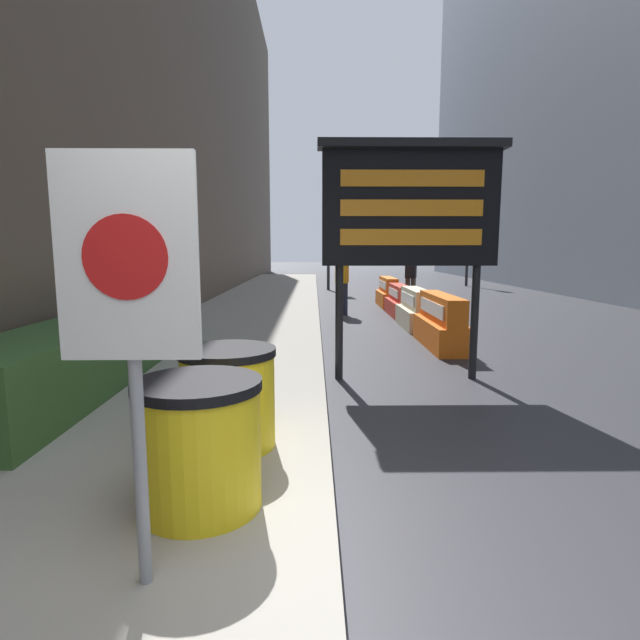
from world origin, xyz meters
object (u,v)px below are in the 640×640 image
object	(u,v)px
barrel_drum_foreground	(199,444)
traffic_cone_near	(424,309)
jersey_barrier_orange_far	(441,324)
pedestrian_passerby	(411,271)
pedestrian_worker	(342,276)
barrel_drum_middle	(228,397)
message_board	(410,207)
jersey_barrier_cream	(416,311)
jersey_barrier_red_striped	(400,302)
warning_sign	(129,293)
traffic_light_near_curb	(329,213)
jersey_barrier_orange_near	(388,294)
traffic_light_far_side	(469,222)

from	to	relation	value
barrel_drum_foreground	traffic_cone_near	world-z (taller)	barrel_drum_foreground
jersey_barrier_orange_far	pedestrian_passerby	xyz separation A→B (m)	(0.58, 5.75, 0.64)
pedestrian_passerby	pedestrian_worker	bearing A→B (deg)	147.29
pedestrian_passerby	jersey_barrier_orange_far	bearing A→B (deg)	-167.73
barrel_drum_foreground	barrel_drum_middle	xyz separation A→B (m)	(0.01, 0.93, 0.00)
message_board	jersey_barrier_cream	xyz separation A→B (m)	(0.99, 4.24, -1.82)
jersey_barrier_cream	jersey_barrier_red_striped	size ratio (longest dim) A/B	0.98
barrel_drum_middle	traffic_cone_near	size ratio (longest dim) A/B	1.24
warning_sign	traffic_cone_near	world-z (taller)	warning_sign
jersey_barrier_red_striped	traffic_light_near_curb	size ratio (longest dim) A/B	0.41
warning_sign	jersey_barrier_orange_near	xyz separation A→B (m)	(2.96, 12.39, -1.12)
barrel_drum_middle	jersey_barrier_orange_near	size ratio (longest dim) A/B	0.46
traffic_light_far_side	jersey_barrier_cream	bearing A→B (deg)	-111.80
barrel_drum_middle	pedestrian_passerby	distance (m)	10.97
traffic_light_far_side	message_board	bearing A→B (deg)	-109.58
traffic_light_near_curb	pedestrian_passerby	size ratio (longest dim) A/B	2.42
message_board	jersey_barrier_orange_near	xyz separation A→B (m)	(0.99, 8.22, -1.81)
barrel_drum_foreground	pedestrian_worker	bearing A→B (deg)	81.81
traffic_cone_near	jersey_barrier_red_striped	bearing A→B (deg)	104.13
traffic_light_far_side	pedestrian_worker	distance (m)	11.73
jersey_barrier_red_striped	traffic_cone_near	xyz separation A→B (m)	(0.33, -1.32, -0.03)
jersey_barrier_cream	pedestrian_passerby	world-z (taller)	pedestrian_passerby
jersey_barrier_orange_near	jersey_barrier_orange_far	bearing A→B (deg)	-90.00
jersey_barrier_orange_far	pedestrian_worker	bearing A→B (deg)	109.81
message_board	jersey_barrier_orange_near	bearing A→B (deg)	83.16
barrel_drum_foreground	jersey_barrier_orange_far	bearing A→B (deg)	62.92
jersey_barrier_orange_far	jersey_barrier_cream	bearing A→B (deg)	90.00
traffic_light_far_side	pedestrian_passerby	bearing A→B (deg)	-116.90
barrel_drum_middle	warning_sign	xyz separation A→B (m)	(-0.12, -1.63, 0.96)
warning_sign	jersey_barrier_orange_far	bearing A→B (deg)	64.78
barrel_drum_middle	traffic_light_far_side	size ratio (longest dim) A/B	0.20
warning_sign	jersey_barrier_orange_near	distance (m)	12.78
barrel_drum_foreground	message_board	bearing A→B (deg)	61.61
jersey_barrier_cream	jersey_barrier_orange_far	bearing A→B (deg)	-90.00
traffic_light_far_side	traffic_light_near_curb	bearing A→B (deg)	-161.98
warning_sign	jersey_barrier_orange_far	xyz separation A→B (m)	(2.96, 6.29, -1.09)
traffic_cone_near	traffic_light_near_curb	xyz separation A→B (m)	(-1.91, 9.06, 2.75)
pedestrian_worker	jersey_barrier_red_striped	bearing A→B (deg)	104.36
traffic_light_near_curb	warning_sign	bearing A→B (deg)	-94.36
message_board	pedestrian_worker	size ratio (longest dim) A/B	1.74
jersey_barrier_orange_far	traffic_cone_near	xyz separation A→B (m)	(0.33, 2.78, -0.09)
jersey_barrier_red_striped	pedestrian_passerby	bearing A→B (deg)	70.56
traffic_light_near_curb	traffic_light_far_side	world-z (taller)	traffic_light_near_curb
jersey_barrier_orange_near	pedestrian_worker	bearing A→B (deg)	-125.99
jersey_barrier_cream	traffic_light_near_curb	world-z (taller)	traffic_light_near_curb
barrel_drum_middle	jersey_barrier_red_striped	distance (m)	9.21
jersey_barrier_orange_far	barrel_drum_foreground	bearing A→B (deg)	-117.08
barrel_drum_middle	warning_sign	size ratio (longest dim) A/B	0.40
warning_sign	jersey_barrier_orange_far	size ratio (longest dim) A/B	0.97
jersey_barrier_red_striped	jersey_barrier_orange_near	size ratio (longest dim) A/B	1.03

